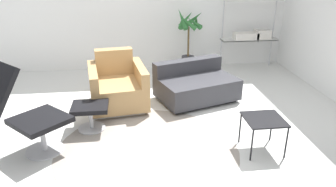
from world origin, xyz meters
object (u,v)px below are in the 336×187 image
object	(u,v)px
couch_low	(195,86)
shelf_unit	(252,31)
ottoman	(90,111)
side_table	(264,122)
armchair_red	(118,87)
potted_plant	(188,40)

from	to	relation	value
couch_low	shelf_unit	size ratio (longest dim) A/B	0.72
ottoman	shelf_unit	distance (m)	3.81
couch_low	ottoman	bearing A→B (deg)	8.73
side_table	armchair_red	bearing A→B (deg)	138.83
potted_plant	couch_low	bearing A→B (deg)	-95.42
side_table	shelf_unit	world-z (taller)	shelf_unit
ottoman	couch_low	size ratio (longest dim) A/B	0.34
armchair_red	ottoman	bearing A→B (deg)	56.96
armchair_red	side_table	size ratio (longest dim) A/B	2.29
ottoman	shelf_unit	bearing A→B (deg)	37.16
shelf_unit	ottoman	bearing A→B (deg)	-142.84
ottoman	side_table	distance (m)	2.20
side_table	potted_plant	size ratio (longest dim) A/B	0.35
armchair_red	couch_low	distance (m)	1.24
couch_low	potted_plant	bearing A→B (deg)	-113.96
couch_low	armchair_red	bearing A→B (deg)	-14.20
ottoman	shelf_unit	size ratio (longest dim) A/B	0.24
ottoman	potted_plant	size ratio (longest dim) A/B	0.37
armchair_red	potted_plant	world-z (taller)	potted_plant
potted_plant	ottoman	bearing A→B (deg)	-127.66
ottoman	couch_low	distance (m)	1.77
ottoman	armchair_red	distance (m)	0.80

